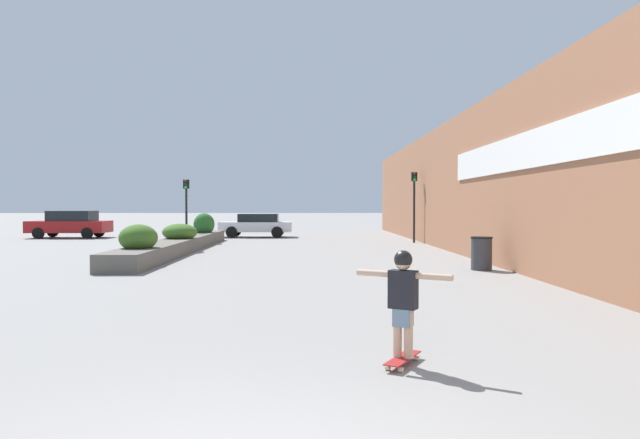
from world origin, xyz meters
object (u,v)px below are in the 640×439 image
object	(u,v)px
traffic_light_right	(414,195)
car_leftmost	(70,224)
skateboard	(403,359)
trash_bin	(481,253)
car_center_left	(257,225)
traffic_light_left	(186,199)
skateboarder	(403,293)

from	to	relation	value
traffic_light_right	car_leftmost	bearing A→B (deg)	165.97
skateboard	trash_bin	world-z (taller)	trash_bin
car_leftmost	car_center_left	world-z (taller)	car_leftmost
trash_bin	traffic_light_left	world-z (taller)	traffic_light_left
skateboarder	car_leftmost	size ratio (longest dim) A/B	0.28
skateboarder	car_center_left	world-z (taller)	car_center_left
trash_bin	car_leftmost	bearing A→B (deg)	137.93
trash_bin	skateboarder	bearing A→B (deg)	-111.70
skateboarder	car_center_left	distance (m)	27.83
skateboard	car_leftmost	bearing A→B (deg)	149.04
car_center_left	traffic_light_left	size ratio (longest dim) A/B	1.34
trash_bin	car_leftmost	distance (m)	25.57
car_center_left	traffic_light_right	size ratio (longest dim) A/B	1.19
skateboard	traffic_light_left	distance (m)	23.43
car_center_left	traffic_light_right	bearing A→B (deg)	-122.35
trash_bin	traffic_light_left	xyz separation A→B (m)	(-11.19, 12.34, 1.71)
skateboarder	traffic_light_left	bearing A→B (deg)	138.01
trash_bin	traffic_light_left	distance (m)	16.74
skateboarder	trash_bin	xyz separation A→B (m)	(3.91, 9.83, -0.36)
car_leftmost	traffic_light_left	size ratio (longest dim) A/B	1.40
traffic_light_right	skateboarder	bearing A→B (deg)	-100.80
skateboarder	traffic_light_left	size ratio (longest dim) A/B	0.39
skateboard	traffic_light_right	world-z (taller)	traffic_light_right
skateboarder	skateboard	bearing A→B (deg)	-60.16
car_center_left	traffic_light_right	distance (m)	10.15
car_center_left	traffic_light_left	distance (m)	6.30
car_center_left	trash_bin	bearing A→B (deg)	-155.25
car_leftmost	traffic_light_left	world-z (taller)	traffic_light_left
skateboarder	trash_bin	bearing A→B (deg)	98.14
car_leftmost	traffic_light_right	bearing A→B (deg)	-104.03
skateboard	trash_bin	size ratio (longest dim) A/B	0.79
skateboarder	traffic_light_right	distance (m)	22.60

